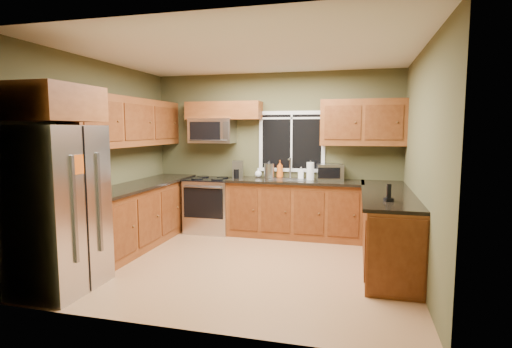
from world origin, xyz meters
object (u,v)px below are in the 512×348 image
at_px(refrigerator, 58,209).
at_px(soap_bottle_b, 301,173).
at_px(soap_bottle_a, 280,169).
at_px(paper_towel_roll, 310,171).
at_px(cordless_phone, 389,196).
at_px(soap_bottle_c, 258,173).
at_px(kettle, 269,170).
at_px(coffee_maker, 238,170).
at_px(toaster_oven, 330,172).
at_px(microwave, 212,131).
at_px(range, 210,204).

relative_size(refrigerator, soap_bottle_b, 9.33).
bearing_deg(soap_bottle_a, paper_towel_roll, -15.97).
xyz_separation_m(soap_bottle_a, cordless_phone, (1.62, -1.86, -0.09)).
bearing_deg(paper_towel_roll, soap_bottle_c, 171.50).
distance_m(kettle, soap_bottle_a, 0.19).
xyz_separation_m(kettle, soap_bottle_a, (0.17, 0.07, 0.01)).
height_order(coffee_maker, soap_bottle_a, soap_bottle_a).
xyz_separation_m(coffee_maker, paper_towel_roll, (1.22, 0.03, 0.01)).
bearing_deg(refrigerator, coffee_maker, 67.48).
distance_m(refrigerator, soap_bottle_c, 3.34).
bearing_deg(soap_bottle_a, soap_bottle_c, -177.34).
height_order(toaster_oven, soap_bottle_c, toaster_oven).
relative_size(microwave, cordless_phone, 3.83).
distance_m(soap_bottle_a, cordless_phone, 2.47).
relative_size(refrigerator, cordless_phone, 9.06).
distance_m(soap_bottle_c, cordless_phone, 2.71).
bearing_deg(paper_towel_roll, toaster_oven, 12.57).
distance_m(paper_towel_roll, cordless_phone, 2.03).
xyz_separation_m(microwave, soap_bottle_a, (1.17, 0.09, -0.64)).
xyz_separation_m(microwave, cordless_phone, (2.79, -1.77, -0.73)).
height_order(toaster_oven, paper_towel_roll, paper_towel_roll).
bearing_deg(kettle, soap_bottle_a, 23.52).
xyz_separation_m(range, soap_bottle_a, (1.17, 0.23, 0.62)).
bearing_deg(soap_bottle_b, kettle, -174.16).
bearing_deg(paper_towel_roll, refrigerator, -129.99).
bearing_deg(microwave, soap_bottle_a, 4.61).
relative_size(range, microwave, 1.23).
height_order(soap_bottle_a, cordless_phone, soap_bottle_a).
bearing_deg(soap_bottle_c, kettle, -15.85).
relative_size(toaster_oven, soap_bottle_c, 2.98).
relative_size(kettle, soap_bottle_b, 1.55).
bearing_deg(coffee_maker, refrigerator, -112.52).
bearing_deg(cordless_phone, soap_bottle_a, 131.10).
bearing_deg(kettle, range, -171.11).
xyz_separation_m(range, soap_bottle_b, (1.53, 0.21, 0.57)).
relative_size(paper_towel_roll, soap_bottle_a, 1.06).
xyz_separation_m(coffee_maker, cordless_phone, (2.31, -1.68, -0.07)).
xyz_separation_m(soap_bottle_a, soap_bottle_c, (-0.37, -0.02, -0.07)).
relative_size(refrigerator, soap_bottle_a, 6.07).
height_order(refrigerator, microwave, microwave).
xyz_separation_m(refrigerator, microwave, (0.69, 2.91, 0.83)).
bearing_deg(range, kettle, 8.89).
height_order(paper_towel_roll, soap_bottle_b, paper_towel_roll).
bearing_deg(range, soap_bottle_b, 7.84).
bearing_deg(paper_towel_roll, soap_bottle_b, 142.19).
xyz_separation_m(microwave, paper_towel_roll, (1.70, -0.06, -0.65)).
height_order(paper_towel_roll, soap_bottle_a, paper_towel_roll).
height_order(range, soap_bottle_a, soap_bottle_a).
height_order(paper_towel_roll, cordless_phone, paper_towel_roll).
distance_m(refrigerator, coffee_maker, 3.06).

